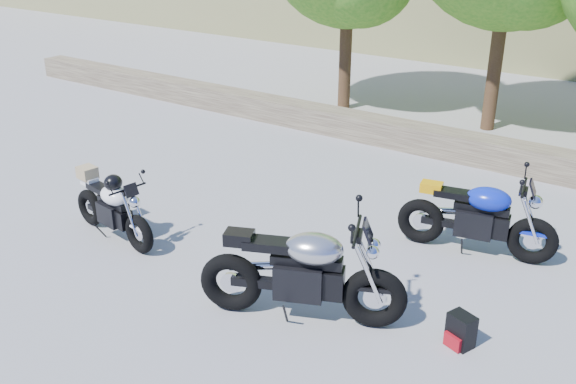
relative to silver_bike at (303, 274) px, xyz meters
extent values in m
plane|color=gray|center=(-1.39, 0.43, -0.58)|extent=(90.00, 90.00, 0.00)
cube|color=brown|center=(-1.39, 5.93, -0.33)|extent=(22.00, 0.55, 0.50)
cylinder|color=#382314|center=(-3.89, 7.63, 0.94)|extent=(0.28, 0.28, 3.02)
cylinder|color=#382314|center=(-0.59, 8.03, 1.10)|extent=(0.28, 0.28, 3.36)
torus|color=black|center=(0.73, 0.31, -0.21)|extent=(0.74, 0.45, 0.73)
torus|color=black|center=(-0.77, -0.33, -0.21)|extent=(0.74, 0.45, 0.73)
cylinder|color=silver|center=(0.73, 0.31, -0.21)|extent=(0.25, 0.14, 0.25)
cylinder|color=silver|center=(-0.77, -0.33, -0.21)|extent=(0.25, 0.14, 0.25)
cube|color=black|center=(-0.04, -0.02, -0.08)|extent=(0.63, 0.53, 0.41)
cube|color=black|center=(0.04, 0.02, 0.17)|extent=(0.80, 0.48, 0.11)
ellipsoid|color=#ADADB1|center=(0.11, 0.05, 0.33)|extent=(0.77, 0.66, 0.34)
cube|color=black|center=(-0.35, -0.15, 0.33)|extent=(0.62, 0.45, 0.10)
cube|color=black|center=(-0.66, -0.28, 0.38)|extent=(0.38, 0.33, 0.15)
cylinder|color=black|center=(0.53, 0.23, 0.59)|extent=(0.33, 0.70, 0.04)
sphere|color=silver|center=(0.69, 0.30, 0.40)|extent=(0.20, 0.20, 0.20)
torus|color=black|center=(-2.66, 0.03, -0.30)|extent=(0.56, 0.22, 0.55)
torus|color=black|center=(-3.88, 0.21, -0.30)|extent=(0.56, 0.22, 0.55)
cylinder|color=silver|center=(-2.66, 0.03, -0.30)|extent=(0.19, 0.06, 0.19)
cylinder|color=silver|center=(-3.88, 0.21, -0.30)|extent=(0.19, 0.06, 0.19)
cube|color=black|center=(-3.28, 0.12, -0.20)|extent=(0.45, 0.32, 0.31)
cube|color=black|center=(-3.22, 0.11, -0.01)|extent=(0.61, 0.22, 0.09)
ellipsoid|color=silver|center=(-3.16, 0.11, 0.11)|extent=(0.54, 0.40, 0.26)
cube|color=black|center=(-3.54, 0.16, 0.11)|extent=(0.45, 0.25, 0.08)
cube|color=silver|center=(-3.79, 0.20, 0.14)|extent=(0.26, 0.21, 0.11)
cylinder|color=black|center=(-2.83, 0.05, 0.31)|extent=(0.11, 0.56, 0.03)
sphere|color=silver|center=(-2.69, 0.03, 0.16)|extent=(0.15, 0.15, 0.15)
ellipsoid|color=black|center=(-3.16, 0.11, 0.30)|extent=(0.27, 0.28, 0.23)
cube|color=#947E56|center=(-3.83, 0.20, 0.26)|extent=(0.29, 0.26, 0.17)
torus|color=black|center=(1.77, 2.74, -0.25)|extent=(0.67, 0.29, 0.65)
torus|color=black|center=(0.34, 2.45, -0.25)|extent=(0.67, 0.29, 0.65)
cylinder|color=silver|center=(1.77, 2.74, -0.25)|extent=(0.23, 0.08, 0.22)
cylinder|color=silver|center=(0.34, 2.45, -0.25)|extent=(0.23, 0.08, 0.22)
cube|color=black|center=(1.03, 2.59, -0.13)|extent=(0.54, 0.39, 0.37)
cube|color=black|center=(1.10, 2.61, 0.09)|extent=(0.73, 0.30, 0.10)
ellipsoid|color=#0B1FAB|center=(1.17, 2.62, 0.24)|extent=(0.65, 0.50, 0.31)
cube|color=black|center=(0.73, 2.53, 0.24)|extent=(0.54, 0.32, 0.09)
cube|color=orange|center=(0.44, 2.47, 0.28)|extent=(0.32, 0.25, 0.13)
cylinder|color=black|center=(1.57, 2.70, 0.47)|extent=(0.16, 0.66, 0.03)
sphere|color=silver|center=(1.73, 2.73, 0.30)|extent=(0.18, 0.18, 0.18)
cube|color=black|center=(1.66, 0.53, -0.39)|extent=(0.33, 0.28, 0.38)
cube|color=maroon|center=(1.62, 0.42, -0.49)|extent=(0.22, 0.11, 0.16)
camera|label=1|loc=(3.35, -5.14, 3.68)|focal=40.00mm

